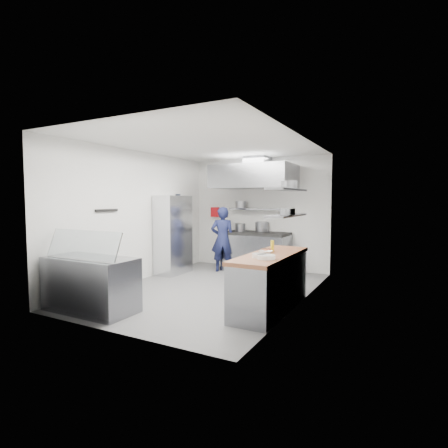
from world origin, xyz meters
The scene contains 34 objects.
floor centered at (0.00, 0.00, 0.00)m, with size 5.00×5.00×0.00m, color #535356.
ceiling centered at (0.00, 0.00, 2.80)m, with size 5.00×5.00×0.00m, color silver.
wall_back centered at (0.00, 2.50, 1.40)m, with size 3.60×0.02×2.80m, color white.
wall_front centered at (0.00, -2.50, 1.40)m, with size 3.60×0.02×2.80m, color white.
wall_left centered at (-1.80, 0.00, 1.40)m, with size 5.00×0.02×2.80m, color white.
wall_right centered at (1.80, 0.00, 1.40)m, with size 5.00×0.02×2.80m, color white.
gas_range centered at (0.10, 2.10, 0.45)m, with size 1.60×0.80×0.90m, color gray.
cooktop centered at (0.10, 2.10, 0.93)m, with size 1.57×0.78×0.06m, color black.
stock_pot_left centered at (-0.35, 2.13, 1.06)m, with size 0.27×0.27×0.20m, color slate.
stock_pot_mid centered at (0.13, 2.38, 1.08)m, with size 0.33×0.33×0.24m, color slate.
over_range_shelf centered at (0.10, 2.34, 1.52)m, with size 1.60×0.30×0.04m, color gray.
shelf_pot_a centered at (-0.40, 2.25, 1.63)m, with size 0.26×0.26×0.18m, color slate.
extractor_hood centered at (0.10, 1.93, 2.30)m, with size 1.90×1.15×0.55m, color gray.
hood_duct centered at (0.10, 2.15, 2.68)m, with size 0.55×0.55×0.24m, color slate.
red_firebox centered at (-1.25, 2.44, 1.42)m, with size 0.22×0.10×0.26m, color #B10E16.
chef centered at (-0.61, 1.67, 0.79)m, with size 0.58×0.38×1.59m, color #151A3F.
wire_rack centered at (-1.53, 0.91, 0.93)m, with size 0.50×0.90×1.85m, color silver.
rack_bin_a centered at (-1.53, 0.92, 0.80)m, with size 0.15×0.19×0.17m, color white.
rack_bin_b centered at (-1.53, 1.47, 1.30)m, with size 0.15×0.19×0.17m, color yellow.
rack_jar centered at (-1.48, 1.05, 1.80)m, with size 0.12×0.12×0.18m, color black.
knife_strip centered at (-1.78, -0.90, 1.55)m, with size 0.04×0.55×0.05m, color black.
prep_counter_base centered at (1.48, -0.60, 0.42)m, with size 0.62×2.00×0.84m, color gray.
prep_counter_top centered at (1.48, -0.60, 0.87)m, with size 0.65×2.04×0.06m, color #945A3C.
plate_stack_a centered at (1.59, -1.10, 0.93)m, with size 0.27×0.27×0.06m, color white.
plate_stack_b centered at (1.46, -1.02, 0.93)m, with size 0.22×0.22×0.06m, color white.
copper_pan centered at (1.36, -0.50, 0.93)m, with size 0.17×0.17×0.06m, color #CB6339.
squeeze_bottle centered at (1.40, -0.33, 0.99)m, with size 0.05×0.05×0.18m, color yellow.
mixing_bowl centered at (1.42, -0.67, 0.93)m, with size 0.21×0.21×0.05m, color white.
wall_shelf_lower centered at (1.64, -0.30, 1.50)m, with size 0.30×1.30×0.04m, color gray.
wall_shelf_upper centered at (1.64, -0.30, 1.92)m, with size 0.30×1.30×0.04m, color gray.
shelf_pot_c centered at (1.73, -0.55, 1.57)m, with size 0.24×0.24×0.10m, color slate.
shelf_pot_d centered at (1.55, 0.09, 2.01)m, with size 0.28×0.28×0.14m, color slate.
display_case centered at (-1.00, -2.00, 0.42)m, with size 1.50×0.70×0.85m, color gray.
display_glass centered at (-1.00, -2.12, 1.07)m, with size 1.47×0.02×0.45m, color silver.
Camera 1 is at (3.39, -5.79, 1.76)m, focal length 28.00 mm.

